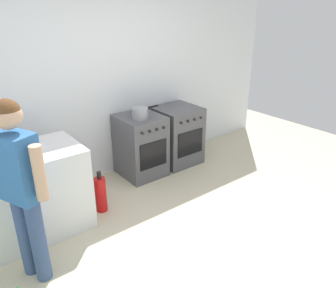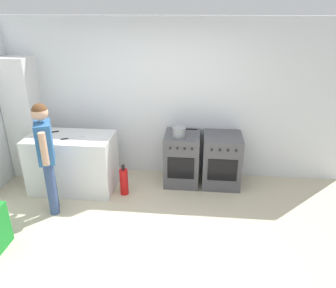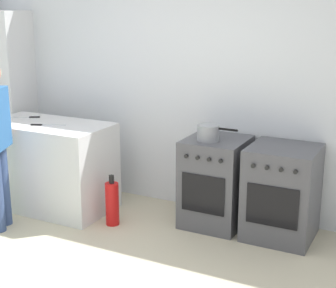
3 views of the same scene
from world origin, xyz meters
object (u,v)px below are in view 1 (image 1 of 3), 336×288
object	(u,v)px
oven_right	(177,135)
knife_bread	(20,156)
fire_extinguisher	(101,194)
oven_left	(141,146)
person	(20,180)
pot	(140,113)

from	to	relation	value
oven_right	knife_bread	xyz separation A→B (m)	(-2.28, -0.46, 0.48)
oven_right	fire_extinguisher	xyz separation A→B (m)	(-1.51, -0.48, -0.21)
oven_left	fire_extinguisher	bearing A→B (deg)	-151.22
knife_bread	person	bearing A→B (deg)	-104.19
oven_right	person	world-z (taller)	person
pot	oven_left	bearing A→B (deg)	63.09
oven_left	pot	size ratio (longest dim) A/B	2.20
oven_left	oven_right	size ratio (longest dim) A/B	1.00
knife_bread	oven_right	bearing A→B (deg)	11.35
oven_left	oven_right	bearing A→B (deg)	0.00
pot	fire_extinguisher	world-z (taller)	pot
knife_bread	pot	bearing A→B (deg)	12.99
oven_right	knife_bread	world-z (taller)	knife_bread
person	knife_bread	bearing A→B (deg)	75.81
knife_bread	fire_extinguisher	world-z (taller)	knife_bread
oven_left	person	bearing A→B (deg)	-150.20
pot	person	size ratio (longest dim) A/B	0.24
pot	oven_right	bearing A→B (deg)	7.49
pot	fire_extinguisher	size ratio (longest dim) A/B	0.77
pot	fire_extinguisher	xyz separation A→B (m)	(-0.82, -0.39, -0.71)
oven_left	person	distance (m)	2.11
oven_left	person	world-z (taller)	person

